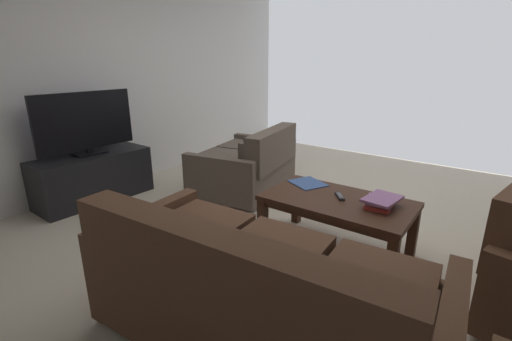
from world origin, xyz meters
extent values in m
cube|color=beige|center=(0.00, 0.00, 0.00)|extent=(5.12, 5.98, 0.01)
cube|color=silver|center=(2.56, 0.00, 1.41)|extent=(0.12, 5.98, 2.82)
cylinder|color=black|center=(0.27, 1.10, 0.03)|extent=(0.05, 0.05, 0.06)
cylinder|color=black|center=(0.21, 1.85, 0.03)|extent=(0.05, 0.05, 0.06)
cube|color=brown|center=(-0.50, 1.42, 0.26)|extent=(1.71, 0.98, 0.40)
cube|color=brown|center=(-1.05, 1.36, 0.51)|extent=(0.56, 0.80, 0.10)
cube|color=brown|center=(-0.50, 1.40, 0.51)|extent=(0.56, 0.80, 0.10)
cube|color=brown|center=(0.05, 1.44, 0.51)|extent=(0.56, 0.80, 0.10)
cube|color=brown|center=(-0.53, 1.80, 0.62)|extent=(1.66, 0.29, 0.44)
cube|color=brown|center=(-1.07, 1.65, 0.62)|extent=(0.50, 0.15, 0.30)
cube|color=brown|center=(-0.52, 1.69, 0.62)|extent=(0.50, 0.15, 0.30)
cube|color=brown|center=(0.03, 1.73, 0.62)|extent=(0.50, 0.15, 0.30)
cube|color=brown|center=(0.37, 1.48, 0.33)|extent=(0.16, 0.88, 0.56)
cylinder|color=black|center=(1.51, -0.78, 0.03)|extent=(0.06, 0.06, 0.06)
cylinder|color=black|center=(1.35, 0.09, 0.03)|extent=(0.06, 0.06, 0.06)
cylinder|color=black|center=(0.79, -0.92, 0.03)|extent=(0.06, 0.06, 0.06)
cylinder|color=black|center=(0.63, -0.05, 0.03)|extent=(0.06, 0.06, 0.06)
cube|color=brown|center=(1.07, -0.42, 0.23)|extent=(1.03, 1.19, 0.35)
cube|color=brown|center=(1.14, -0.67, 0.46)|extent=(0.83, 0.62, 0.10)
cube|color=brown|center=(1.04, -0.15, 0.46)|extent=(0.83, 0.62, 0.10)
cube|color=brown|center=(0.71, -0.48, 0.57)|extent=(0.37, 1.06, 0.42)
cube|color=brown|center=(0.87, -0.72, 0.57)|extent=(0.20, 0.49, 0.29)
cube|color=brown|center=(0.77, -0.20, 0.57)|extent=(0.20, 0.49, 0.29)
cube|color=brown|center=(1.18, -0.98, 0.30)|extent=(0.85, 0.25, 0.51)
cube|color=brown|center=(0.97, 0.15, 0.30)|extent=(0.85, 0.25, 0.51)
cube|color=#3D2316|center=(-0.41, 0.26, 0.44)|extent=(1.15, 0.66, 0.04)
cube|color=#3D2316|center=(-0.41, 0.26, 0.40)|extent=(1.06, 0.59, 0.05)
cube|color=#3D2316|center=(-0.94, -0.03, 0.21)|extent=(0.07, 0.07, 0.42)
cube|color=#3D2316|center=(0.12, -0.03, 0.21)|extent=(0.07, 0.07, 0.42)
cube|color=#3D2316|center=(-0.94, 0.54, 0.21)|extent=(0.07, 0.07, 0.42)
cube|color=#3D2316|center=(0.12, 0.54, 0.21)|extent=(0.07, 0.07, 0.42)
cube|color=black|center=(2.23, 0.82, 0.27)|extent=(0.51, 1.22, 0.53)
cube|color=black|center=(2.37, 0.81, 0.27)|extent=(0.04, 1.03, 0.32)
cube|color=black|center=(2.26, 0.88, 0.27)|extent=(0.21, 0.24, 0.06)
cube|color=black|center=(2.23, 0.82, 0.54)|extent=(0.21, 0.32, 0.02)
cube|color=black|center=(2.23, 0.82, 0.58)|extent=(0.04, 0.06, 0.06)
cube|color=black|center=(2.23, 0.82, 0.90)|extent=(0.06, 1.05, 0.61)
cube|color=navy|center=(2.25, 0.82, 0.90)|extent=(0.03, 1.02, 0.58)
cylinder|color=black|center=(-1.52, 0.57, 0.03)|extent=(0.06, 0.06, 0.06)
cube|color=#C63833|center=(-0.73, 0.21, 0.48)|extent=(0.19, 0.27, 0.03)
cube|color=#996699|center=(-0.72, 0.20, 0.51)|extent=(0.23, 0.26, 0.03)
cube|color=#996699|center=(-0.74, 0.21, 0.53)|extent=(0.25, 0.32, 0.02)
cube|color=black|center=(-0.41, 0.22, 0.47)|extent=(0.13, 0.15, 0.02)
cube|color=#59595B|center=(-0.41, 0.22, 0.48)|extent=(0.09, 0.11, 0.00)
cube|color=#385693|center=(-0.05, 0.07, 0.47)|extent=(0.37, 0.36, 0.01)
camera|label=1|loc=(-1.44, 2.74, 1.53)|focal=24.79mm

